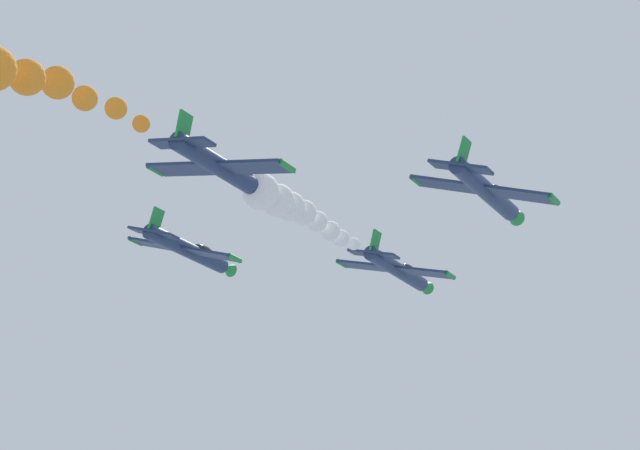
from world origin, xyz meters
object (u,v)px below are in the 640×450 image
airplane_lead (398,270)px  airplane_right_inner (487,191)px  airplane_left_inner (189,250)px  airplane_left_outer (225,169)px

airplane_lead → airplane_right_inner: size_ratio=1.00×
airplane_lead → airplane_left_inner: bearing=-135.5°
airplane_lead → airplane_left_inner: size_ratio=1.00×
airplane_left_inner → airplane_right_inner: 23.25m
airplane_right_inner → airplane_left_outer: bearing=-135.7°
airplane_lead → airplane_left_inner: airplane_left_inner is taller
airplane_left_inner → airplane_right_inner: (23.21, -1.28, -0.35)m
airplane_left_outer → airplane_left_inner: bearing=132.5°
airplane_left_inner → airplane_right_inner: size_ratio=1.00×
airplane_left_inner → airplane_left_outer: bearing=-47.5°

